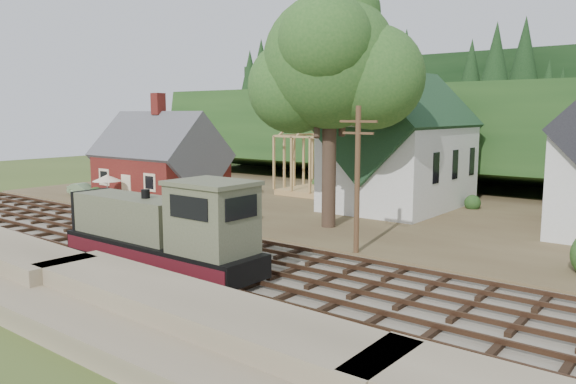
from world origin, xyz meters
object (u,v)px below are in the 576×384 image
Objects in this scene: locomotive at (165,232)px; car_blue at (196,197)px; car_green at (83,190)px; patio_set at (107,179)px.

car_blue is at bearing 133.08° from locomotive.
car_green is 1.32× the size of patio_set.
car_green is at bearing 163.92° from patio_set.
patio_set is at bearing -107.25° from car_green.
patio_set is (-5.13, -4.67, 1.46)m from car_blue.
locomotive reaches higher than patio_set.
locomotive is 4.56× the size of patio_set.
locomotive reaches higher than car_blue.
car_green is at bearing 155.99° from locomotive.
patio_set reaches higher than car_blue.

